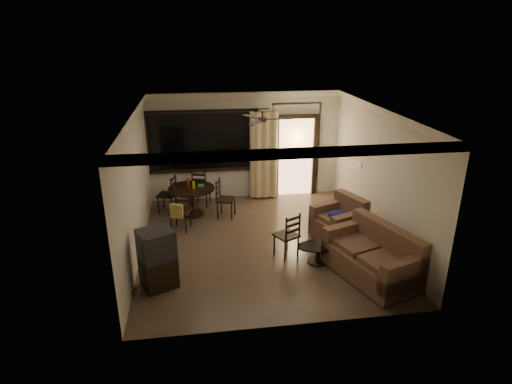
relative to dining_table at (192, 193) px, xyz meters
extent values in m
plane|color=#7F6651|center=(1.44, -1.71, -0.55)|extent=(5.50, 5.50, 0.00)
plane|color=beige|center=(1.44, 1.04, 0.85)|extent=(5.00, 0.00, 5.00)
plane|color=beige|center=(1.44, -4.46, 0.85)|extent=(5.00, 0.00, 5.00)
plane|color=beige|center=(-1.06, -1.71, 0.85)|extent=(0.00, 5.50, 5.50)
plane|color=beige|center=(3.94, -1.71, 0.85)|extent=(0.00, 5.50, 5.50)
plane|color=white|center=(1.44, -1.71, 2.25)|extent=(5.50, 5.50, 0.00)
cube|color=black|center=(0.34, 1.01, 1.02)|extent=(2.70, 0.04, 1.45)
cylinder|color=black|center=(0.44, 0.92, 1.83)|extent=(3.20, 0.03, 0.03)
cube|color=#FFC684|center=(2.79, 0.99, 0.50)|extent=(0.91, 0.03, 2.08)
cube|color=white|center=(3.93, -0.66, 0.75)|extent=(0.02, 0.18, 0.12)
cylinder|color=black|center=(1.44, -1.71, 2.19)|extent=(0.03, 0.03, 0.12)
cylinder|color=black|center=(1.44, -1.71, 2.10)|extent=(0.16, 0.16, 0.08)
cylinder|color=black|center=(0.00, 0.00, 0.13)|extent=(1.12, 1.12, 0.04)
cylinder|color=black|center=(0.00, 0.00, -0.21)|extent=(0.11, 0.11, 0.65)
cylinder|color=black|center=(0.00, 0.00, -0.54)|extent=(0.56, 0.56, 0.03)
cylinder|color=maroon|center=(-0.08, 0.07, 0.26)|extent=(0.06, 0.06, 0.22)
cylinder|color=gold|center=(0.05, -0.07, 0.24)|extent=(0.06, 0.06, 0.18)
cube|color=#247A32|center=(0.23, 0.04, 0.17)|extent=(0.14, 0.10, 0.05)
cube|color=black|center=(-0.61, 0.26, -0.10)|extent=(0.53, 0.53, 0.04)
cube|color=black|center=(0.81, -0.26, -0.10)|extent=(0.53, 0.53, 0.04)
cube|color=black|center=(-0.26, -0.81, -0.10)|extent=(0.53, 0.53, 0.04)
cube|color=tan|center=(-0.33, -1.03, 0.00)|extent=(0.29, 0.16, 0.32)
cube|color=black|center=(0.24, 0.59, -0.10)|extent=(0.53, 0.53, 0.04)
cube|color=black|center=(-0.61, -3.06, -0.27)|extent=(0.72, 0.70, 0.57)
cube|color=black|center=(-0.61, -3.06, 0.27)|extent=(0.72, 0.70, 0.51)
cube|color=black|center=(-0.35, -2.94, 0.27)|extent=(0.19, 0.38, 0.35)
cube|color=#3F251D|center=(3.19, -3.32, -0.31)|extent=(1.46, 1.97, 0.44)
cube|color=#3F251D|center=(3.52, -3.21, 0.05)|extent=(0.78, 1.73, 0.71)
cube|color=#3F251D|center=(3.44, -4.06, -0.09)|extent=(0.95, 0.49, 0.55)
cube|color=#3F251D|center=(2.93, -2.59, -0.09)|extent=(0.95, 0.49, 0.55)
cube|color=#3F251D|center=(3.13, -3.34, -0.06)|extent=(1.13, 1.67, 0.13)
cube|color=#3F251D|center=(3.10, -1.74, -0.32)|extent=(1.18, 1.18, 0.43)
cube|color=#3F251D|center=(3.42, -1.62, 0.03)|extent=(0.53, 0.92, 0.69)
cube|color=#3F251D|center=(3.23, -2.08, -0.11)|extent=(0.91, 0.52, 0.53)
cube|color=#3F251D|center=(2.97, -1.41, -0.11)|extent=(0.91, 0.52, 0.53)
cube|color=#3F251D|center=(3.05, -1.76, -0.07)|extent=(0.85, 0.88, 0.13)
ellipsoid|color=#131353|center=(3.05, -1.76, 0.04)|extent=(0.38, 0.32, 0.11)
ellipsoid|color=black|center=(2.40, -2.66, -0.20)|extent=(0.83, 0.50, 0.03)
cylinder|color=black|center=(2.40, -2.66, -0.38)|extent=(0.09, 0.09, 0.33)
cylinder|color=black|center=(2.40, -2.66, -0.54)|extent=(0.40, 0.40, 0.03)
cube|color=black|center=(1.84, -2.31, -0.10)|extent=(0.56, 0.56, 0.04)
camera|label=1|loc=(0.14, -9.74, 3.72)|focal=30.00mm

